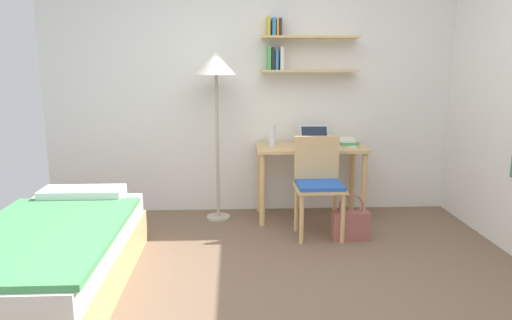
# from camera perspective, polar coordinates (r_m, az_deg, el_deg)

# --- Properties ---
(ground_plane) EXTENTS (5.28, 5.28, 0.00)m
(ground_plane) POSITION_cam_1_polar(r_m,az_deg,el_deg) (3.31, 2.36, -16.38)
(ground_plane) COLOR brown
(wall_back) EXTENTS (4.40, 0.27, 2.60)m
(wall_back) POSITION_cam_1_polar(r_m,az_deg,el_deg) (4.95, 0.51, 8.81)
(wall_back) COLOR white
(wall_back) RESTS_ON ground_plane
(bed) EXTENTS (0.96, 1.90, 0.54)m
(bed) POSITION_cam_1_polar(r_m,az_deg,el_deg) (3.60, -23.29, -10.82)
(bed) COLOR tan
(bed) RESTS_ON ground_plane
(desk) EXTENTS (1.08, 0.54, 0.74)m
(desk) POSITION_cam_1_polar(r_m,az_deg,el_deg) (4.77, 6.53, 0.02)
(desk) COLOR tan
(desk) RESTS_ON ground_plane
(desk_chair) EXTENTS (0.44, 0.39, 0.90)m
(desk_chair) POSITION_cam_1_polar(r_m,az_deg,el_deg) (4.32, 7.52, -2.52)
(desk_chair) COLOR tan
(desk_chair) RESTS_ON ground_plane
(standing_lamp) EXTENTS (0.43, 0.43, 1.66)m
(standing_lamp) POSITION_cam_1_polar(r_m,az_deg,el_deg) (4.62, -4.83, 10.61)
(standing_lamp) COLOR #B2A893
(standing_lamp) RESTS_ON ground_plane
(laptop) EXTENTS (0.30, 0.22, 0.19)m
(laptop) POSITION_cam_1_polar(r_m,az_deg,el_deg) (4.83, 7.07, 2.43)
(laptop) COLOR #B7BABF
(laptop) RESTS_ON desk
(water_bottle) EXTENTS (0.07, 0.07, 0.22)m
(water_bottle) POSITION_cam_1_polar(r_m,az_deg,el_deg) (4.69, 1.96, 2.99)
(water_bottle) COLOR silver
(water_bottle) RESTS_ON desk
(book_stack) EXTENTS (0.20, 0.25, 0.08)m
(book_stack) POSITION_cam_1_polar(r_m,az_deg,el_deg) (4.79, 10.84, 2.08)
(book_stack) COLOR silver
(book_stack) RESTS_ON desk
(handbag) EXTENTS (0.32, 0.11, 0.42)m
(handbag) POSITION_cam_1_polar(r_m,az_deg,el_deg) (4.34, 11.29, -7.59)
(handbag) COLOR #99564C
(handbag) RESTS_ON ground_plane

